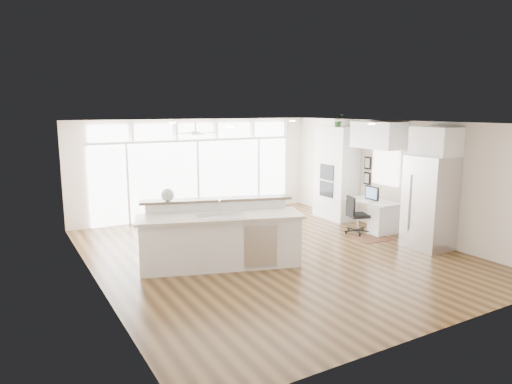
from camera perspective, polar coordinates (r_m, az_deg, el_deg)
floor at (r=9.61m, az=2.02°, el=-7.70°), size 7.00×8.00×0.02m
ceiling at (r=9.14m, az=2.13°, el=8.67°), size 7.00×8.00×0.02m
wall_back at (r=12.81m, az=-7.45°, el=3.00°), size 7.00×0.04×2.70m
wall_front at (r=6.34m, az=21.67°, el=-5.16°), size 7.00×0.04×2.70m
wall_left at (r=8.03m, az=-19.64°, el=-1.87°), size 0.04×8.00×2.70m
wall_right at (r=11.50m, az=17.05°, el=1.81°), size 0.04×8.00×2.70m
glass_wall at (r=12.80m, az=-7.31°, el=1.64°), size 5.80×0.06×2.08m
transom_row at (r=12.67m, az=-7.45°, el=7.60°), size 5.90×0.06×0.40m
desk_window at (r=11.65m, az=15.89°, el=2.96°), size 0.04×0.85×0.85m
ceiling_fan at (r=11.42m, az=-7.58°, el=7.81°), size 1.16×1.16×0.32m
recessed_lights at (r=9.32m, az=1.47°, el=8.58°), size 3.40×3.00×0.02m
oven_cabinet at (r=12.59m, az=10.01°, el=2.34°), size 0.64×1.20×2.50m
desk_nook at (r=11.62m, az=14.47°, el=-2.85°), size 0.72×1.30×0.76m
upper_cabinets at (r=11.38m, az=15.06°, el=6.88°), size 0.64×1.30×0.64m
refrigerator at (r=10.40m, az=20.88°, el=-1.24°), size 0.76×0.90×2.00m
fridge_cabinet at (r=10.28m, az=21.56°, el=5.91°), size 0.64×0.90×0.60m
framed_photos at (r=12.11m, az=13.76°, el=2.61°), size 0.06×0.22×0.80m
kitchen_island at (r=8.68m, az=-4.47°, el=-5.39°), size 3.31×2.07×1.23m
rug at (r=10.97m, az=14.32°, el=-5.65°), size 0.89×0.68×0.01m
office_chair at (r=11.24m, az=12.64°, el=-2.83°), size 0.57×0.54×0.91m
fishbowl at (r=8.84m, az=-10.99°, el=-0.34°), size 0.29×0.29×0.25m
monitor at (r=11.45m, az=14.31°, el=-0.13°), size 0.10×0.46×0.38m
keyboard at (r=11.37m, az=13.65°, el=-1.10°), size 0.14×0.32×0.02m
potted_plant at (r=12.47m, az=10.21°, el=8.63°), size 0.33×0.36×0.26m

